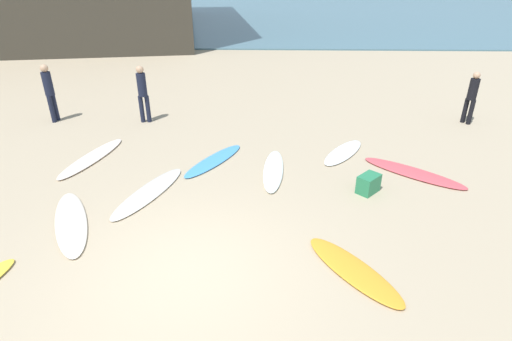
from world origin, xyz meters
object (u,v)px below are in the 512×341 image
(surfboard_0, at_px, (92,158))
(surfboard_7, at_px, (343,152))
(surfboard_3, at_px, (71,222))
(surfboard_4, at_px, (214,160))
(beachgoer_mid, at_px, (49,90))
(surfboard_1, at_px, (273,170))
(beach_cooler, at_px, (368,184))
(surfboard_6, at_px, (353,270))
(beachgoer_near, at_px, (472,95))
(surfboard_8, at_px, (149,192))
(beachgoer_far, at_px, (143,91))
(surfboard_5, at_px, (413,173))

(surfboard_0, xyz_separation_m, surfboard_7, (6.62, 0.51, -0.00))
(surfboard_0, distance_m, surfboard_3, 3.03)
(surfboard_0, height_order, surfboard_4, surfboard_0)
(surfboard_4, bearing_deg, beachgoer_mid, -177.75)
(surfboard_1, bearing_deg, beach_cooler, 159.43)
(surfboard_1, relative_size, surfboard_3, 0.92)
(beachgoer_mid, bearing_deg, surfboard_6, 55.78)
(beachgoer_near, relative_size, beach_cooler, 3.20)
(surfboard_3, bearing_deg, surfboard_0, 77.73)
(surfboard_1, xyz_separation_m, beachgoer_near, (6.17, 3.55, 0.87))
(surfboard_1, relative_size, beach_cooler, 4.45)
(surfboard_7, height_order, surfboard_8, surfboard_7)
(surfboard_4, height_order, surfboard_8, surfboard_8)
(beachgoer_mid, distance_m, beachgoer_far, 2.94)
(surfboard_5, relative_size, beachgoer_mid, 1.39)
(surfboard_0, bearing_deg, surfboard_7, -160.89)
(surfboard_0, relative_size, surfboard_6, 1.25)
(surfboard_1, xyz_separation_m, beach_cooler, (2.10, -0.94, 0.16))
(surfboard_8, bearing_deg, surfboard_7, 46.70)
(surfboard_5, bearing_deg, surfboard_8, 139.11)
(surfboard_3, relative_size, surfboard_5, 0.98)
(beachgoer_near, height_order, beachgoer_far, beachgoer_far)
(beachgoer_mid, bearing_deg, beachgoer_far, 96.08)
(surfboard_5, xyz_separation_m, beach_cooler, (-1.30, -0.90, 0.17))
(surfboard_7, height_order, beach_cooler, beach_cooler)
(surfboard_4, xyz_separation_m, beach_cooler, (3.63, -1.46, 0.17))
(surfboard_6, bearing_deg, beach_cooler, -141.86)
(surfboard_7, relative_size, beach_cooler, 3.82)
(surfboard_7, distance_m, surfboard_8, 5.19)
(surfboard_3, bearing_deg, beachgoer_far, 64.34)
(surfboard_0, height_order, surfboard_7, surfboard_0)
(surfboard_3, distance_m, beachgoer_far, 5.83)
(surfboard_8, bearing_deg, surfboard_1, 43.30)
(surfboard_7, bearing_deg, beachgoer_far, -167.36)
(beach_cooler, bearing_deg, surfboard_0, 167.34)
(surfboard_3, relative_size, surfboard_4, 1.09)
(surfboard_7, bearing_deg, surfboard_4, -136.58)
(surfboard_1, height_order, surfboard_6, surfboard_1)
(surfboard_0, relative_size, surfboard_1, 1.14)
(surfboard_3, relative_size, beachgoer_far, 1.38)
(surfboard_4, height_order, beachgoer_near, beachgoer_near)
(beachgoer_near, bearing_deg, surfboard_4, -102.34)
(surfboard_4, xyz_separation_m, surfboard_7, (3.42, 0.58, 0.00))
(beachgoer_far, relative_size, beach_cooler, 3.51)
(surfboard_7, distance_m, beachgoer_far, 6.44)
(surfboard_8, relative_size, beachgoer_near, 1.52)
(surfboard_0, xyz_separation_m, surfboard_1, (4.73, -0.60, 0.00))
(surfboard_6, xyz_separation_m, beachgoer_far, (-5.34, 7.01, 0.97))
(surfboard_1, distance_m, surfboard_3, 4.65)
(surfboard_4, bearing_deg, beachgoer_near, 51.49)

